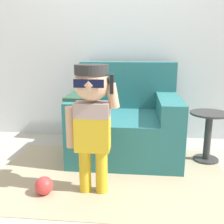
% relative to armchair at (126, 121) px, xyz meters
% --- Properties ---
extents(ground_plane, '(10.00, 10.00, 0.00)m').
position_rel_armchair_xyz_m(ground_plane, '(-0.19, -0.23, -0.33)').
color(ground_plane, '#ADA89E').
extents(wall_back, '(10.00, 0.05, 2.60)m').
position_rel_armchair_xyz_m(wall_back, '(-0.19, 0.54, 0.97)').
color(wall_back, silver).
rests_on(wall_back, ground_plane).
extents(armchair, '(1.07, 0.94, 0.93)m').
position_rel_armchair_xyz_m(armchair, '(0.00, 0.00, 0.00)').
color(armchair, '#286B70').
rests_on(armchair, ground_plane).
extents(person_child, '(0.39, 0.29, 0.96)m').
position_rel_armchair_xyz_m(person_child, '(-0.21, -0.83, 0.31)').
color(person_child, gold).
rests_on(person_child, ground_plane).
extents(side_table, '(0.37, 0.37, 0.48)m').
position_rel_armchair_xyz_m(side_table, '(0.80, -0.15, -0.04)').
color(side_table, '#333333').
rests_on(side_table, ground_plane).
extents(rug, '(1.98, 1.28, 0.01)m').
position_rel_armchair_xyz_m(rug, '(-0.10, -0.56, -0.33)').
color(rug, tan).
rests_on(rug, ground_plane).
extents(toy_ball, '(0.14, 0.14, 0.14)m').
position_rel_armchair_xyz_m(toy_ball, '(-0.57, -0.90, -0.26)').
color(toy_ball, '#D13838').
rests_on(toy_ball, ground_plane).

